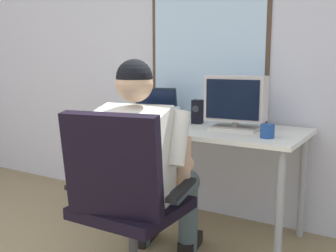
{
  "coord_description": "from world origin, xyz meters",
  "views": [
    {
      "loc": [
        1.6,
        -0.11,
        1.21
      ],
      "look_at": [
        0.37,
        1.93,
        0.81
      ],
      "focal_mm": 43.43,
      "sensor_mm": 36.0,
      "label": 1
    }
  ],
  "objects_px": {
    "desk": "(189,136)",
    "person_seated": "(145,165)",
    "wine_glass": "(175,113)",
    "crt_monitor": "(236,100)",
    "office_chair": "(124,193)",
    "coffee_mug": "(267,131)",
    "laptop": "(152,112)",
    "desk_speaker": "(197,112)"
  },
  "relations": [
    {
      "from": "person_seated",
      "to": "wine_glass",
      "type": "distance_m",
      "value": 0.61
    },
    {
      "from": "desk",
      "to": "desk_speaker",
      "type": "bearing_deg",
      "value": 88.23
    },
    {
      "from": "crt_monitor",
      "to": "desk",
      "type": "bearing_deg",
      "value": -175.64
    },
    {
      "from": "desk",
      "to": "laptop",
      "type": "height_order",
      "value": "laptop"
    },
    {
      "from": "person_seated",
      "to": "coffee_mug",
      "type": "bearing_deg",
      "value": 44.6
    },
    {
      "from": "crt_monitor",
      "to": "coffee_mug",
      "type": "distance_m",
      "value": 0.36
    },
    {
      "from": "crt_monitor",
      "to": "wine_glass",
      "type": "distance_m",
      "value": 0.42
    },
    {
      "from": "person_seated",
      "to": "desk_speaker",
      "type": "bearing_deg",
      "value": 95.55
    },
    {
      "from": "desk_speaker",
      "to": "desk",
      "type": "bearing_deg",
      "value": -91.77
    },
    {
      "from": "desk",
      "to": "coffee_mug",
      "type": "distance_m",
      "value": 0.63
    },
    {
      "from": "office_chair",
      "to": "desk_speaker",
      "type": "bearing_deg",
      "value": 96.69
    },
    {
      "from": "person_seated",
      "to": "desk_speaker",
      "type": "xyz_separation_m",
      "value": [
        -0.08,
        0.77,
        0.2
      ]
    },
    {
      "from": "person_seated",
      "to": "coffee_mug",
      "type": "relative_size",
      "value": 14.53
    },
    {
      "from": "crt_monitor",
      "to": "laptop",
      "type": "bearing_deg",
      "value": 177.23
    },
    {
      "from": "laptop",
      "to": "coffee_mug",
      "type": "height_order",
      "value": "laptop"
    },
    {
      "from": "person_seated",
      "to": "wine_glass",
      "type": "bearing_deg",
      "value": 103.84
    },
    {
      "from": "person_seated",
      "to": "office_chair",
      "type": "bearing_deg",
      "value": -79.92
    },
    {
      "from": "coffee_mug",
      "to": "office_chair",
      "type": "bearing_deg",
      "value": -121.61
    },
    {
      "from": "desk",
      "to": "crt_monitor",
      "type": "distance_m",
      "value": 0.42
    },
    {
      "from": "office_chair",
      "to": "wine_glass",
      "type": "bearing_deg",
      "value": 102.66
    },
    {
      "from": "person_seated",
      "to": "wine_glass",
      "type": "height_order",
      "value": "person_seated"
    },
    {
      "from": "wine_glass",
      "to": "desk_speaker",
      "type": "distance_m",
      "value": 0.23
    },
    {
      "from": "desk",
      "to": "person_seated",
      "type": "bearing_deg",
      "value": -83.23
    },
    {
      "from": "office_chair",
      "to": "desk_speaker",
      "type": "height_order",
      "value": "office_chair"
    },
    {
      "from": "desk",
      "to": "person_seated",
      "type": "relative_size",
      "value": 1.3
    },
    {
      "from": "office_chair",
      "to": "person_seated",
      "type": "bearing_deg",
      "value": 100.08
    },
    {
      "from": "office_chair",
      "to": "laptop",
      "type": "bearing_deg",
      "value": 115.9
    },
    {
      "from": "desk",
      "to": "office_chair",
      "type": "xyz_separation_m",
      "value": [
        0.12,
        -0.92,
        -0.12
      ]
    },
    {
      "from": "desk",
      "to": "crt_monitor",
      "type": "height_order",
      "value": "crt_monitor"
    },
    {
      "from": "crt_monitor",
      "to": "laptop",
      "type": "relative_size",
      "value": 1.03
    },
    {
      "from": "crt_monitor",
      "to": "person_seated",
      "type": "bearing_deg",
      "value": -109.81
    },
    {
      "from": "desk",
      "to": "coffee_mug",
      "type": "bearing_deg",
      "value": -14.25
    },
    {
      "from": "crt_monitor",
      "to": "desk_speaker",
      "type": "relative_size",
      "value": 2.36
    },
    {
      "from": "laptop",
      "to": "coffee_mug",
      "type": "xyz_separation_m",
      "value": [
        0.95,
        -0.21,
        -0.02
      ]
    },
    {
      "from": "office_chair",
      "to": "wine_glass",
      "type": "xyz_separation_m",
      "value": [
        -0.18,
        0.82,
        0.29
      ]
    },
    {
      "from": "office_chair",
      "to": "crt_monitor",
      "type": "bearing_deg",
      "value": 77.93
    },
    {
      "from": "desk",
      "to": "desk_speaker",
      "type": "relative_size",
      "value": 9.29
    },
    {
      "from": "wine_glass",
      "to": "laptop",
      "type": "bearing_deg",
      "value": 150.78
    },
    {
      "from": "office_chair",
      "to": "wine_glass",
      "type": "height_order",
      "value": "office_chair"
    },
    {
      "from": "coffee_mug",
      "to": "person_seated",
      "type": "bearing_deg",
      "value": -135.4
    },
    {
      "from": "office_chair",
      "to": "coffee_mug",
      "type": "relative_size",
      "value": 11.68
    },
    {
      "from": "office_chair",
      "to": "person_seated",
      "type": "relative_size",
      "value": 0.8
    }
  ]
}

